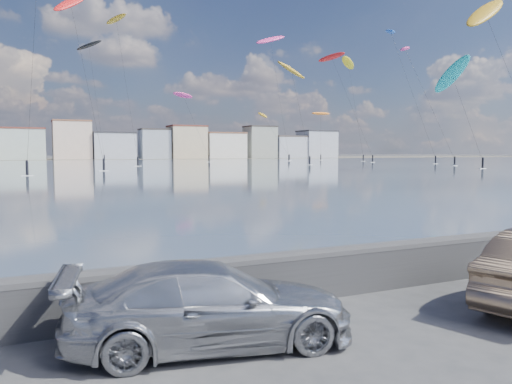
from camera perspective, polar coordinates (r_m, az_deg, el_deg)
ground at (r=7.88m, az=5.78°, el=-18.70°), size 700.00×700.00×0.00m
bay_water at (r=97.85m, az=-22.41°, el=2.55°), size 500.00×177.00×0.00m
far_shore_strip at (r=206.29m, az=-23.57°, el=3.48°), size 500.00×60.00×0.00m
seawall at (r=9.99m, az=-2.15°, el=-10.06°), size 400.00×0.36×1.08m
far_buildings at (r=192.32m, az=-23.16°, el=5.22°), size 240.79×13.26×14.60m
car_silver at (r=8.24m, az=-5.23°, el=-12.66°), size 4.89×2.69×1.34m
kitesurfer_1 at (r=177.29m, az=0.78°, el=8.74°), size 5.61×20.05×17.57m
kitesurfer_2 at (r=94.58m, az=-20.37°, el=19.28°), size 7.42×14.49×30.70m
kitesurfer_3 at (r=100.75m, az=21.50°, el=12.30°), size 3.66×11.84×20.78m
kitesurfer_4 at (r=160.08m, az=-18.54°, el=15.49°), size 8.41×13.28×35.67m
kitesurfer_5 at (r=89.64m, az=24.75°, el=18.00°), size 10.80×13.12×28.24m
kitesurfer_6 at (r=173.53m, az=7.41°, el=8.83°), size 10.12×9.75×16.42m
kitesurfer_7 at (r=139.98m, az=15.20°, el=17.00°), size 5.55×19.47×35.48m
kitesurfer_10 at (r=120.09m, az=-15.65°, el=18.19°), size 4.85×18.24×33.07m
kitesurfer_13 at (r=123.75m, az=16.77°, el=15.16°), size 7.05×18.66×27.83m
kitesurfer_14 at (r=153.29m, az=-8.29°, el=10.75°), size 7.84×18.15×20.97m
kitesurfer_15 at (r=119.62m, az=4.08°, el=13.62°), size 9.84×11.94×24.27m
kitesurfer_17 at (r=163.54m, az=10.49°, el=14.19°), size 9.04×14.90×32.77m
kitesurfer_18 at (r=151.88m, az=8.69°, el=14.83°), size 7.22×20.31×32.02m
kitesurfer_19 at (r=163.40m, az=1.67°, el=16.91°), size 11.08×11.40×40.55m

